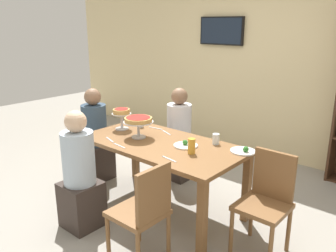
# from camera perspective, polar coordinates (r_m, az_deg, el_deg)

# --- Properties ---
(ground_plane) EXTENTS (12.00, 12.00, 0.00)m
(ground_plane) POSITION_cam_1_polar(r_m,az_deg,el_deg) (3.81, -1.01, -13.28)
(ground_plane) COLOR gray
(rear_partition) EXTENTS (8.00, 0.12, 2.80)m
(rear_partition) POSITION_cam_1_polar(r_m,az_deg,el_deg) (5.18, 15.66, 10.49)
(rear_partition) COLOR beige
(rear_partition) RESTS_ON ground_plane
(dining_table) EXTENTS (1.68, 0.86, 0.74)m
(dining_table) POSITION_cam_1_polar(r_m,az_deg,el_deg) (3.53, -1.06, -4.10)
(dining_table) COLOR brown
(dining_table) RESTS_ON ground_plane
(television) EXTENTS (0.73, 0.05, 0.41)m
(television) POSITION_cam_1_polar(r_m,az_deg,el_deg) (5.40, 8.75, 15.15)
(television) COLOR black
(diner_far_left) EXTENTS (0.34, 0.34, 1.15)m
(diner_far_left) POSITION_cam_1_polar(r_m,az_deg,el_deg) (4.33, 1.81, -2.36)
(diner_far_left) COLOR #382D28
(diner_far_left) RESTS_ON ground_plane
(diner_head_west) EXTENTS (0.34, 0.34, 1.15)m
(diner_head_west) POSITION_cam_1_polar(r_m,az_deg,el_deg) (4.39, -11.81, -2.45)
(diner_head_west) COLOR #382D28
(diner_head_west) RESTS_ON ground_plane
(diner_near_left) EXTENTS (0.34, 0.34, 1.15)m
(diner_near_left) POSITION_cam_1_polar(r_m,az_deg,el_deg) (3.40, -14.21, -8.38)
(diner_near_left) COLOR #382D28
(diner_near_left) RESTS_ON ground_plane
(chair_near_right) EXTENTS (0.40, 0.40, 0.87)m
(chair_near_right) POSITION_cam_1_polar(r_m,az_deg,el_deg) (2.82, -3.97, -13.49)
(chair_near_right) COLOR brown
(chair_near_right) RESTS_ON ground_plane
(chair_head_east) EXTENTS (0.40, 0.40, 0.87)m
(chair_head_east) POSITION_cam_1_polar(r_m,az_deg,el_deg) (3.09, 15.83, -11.29)
(chair_head_east) COLOR brown
(chair_head_east) RESTS_ON ground_plane
(deep_dish_pizza_stand) EXTENTS (0.32, 0.32, 0.22)m
(deep_dish_pizza_stand) POSITION_cam_1_polar(r_m,az_deg,el_deg) (3.61, -4.89, 0.82)
(deep_dish_pizza_stand) COLOR silver
(deep_dish_pizza_stand) RESTS_ON dining_table
(personal_pizza_stand) EXTENTS (0.22, 0.22, 0.24)m
(personal_pizza_stand) POSITION_cam_1_polar(r_m,az_deg,el_deg) (3.92, -7.63, 1.99)
(personal_pizza_stand) COLOR silver
(personal_pizza_stand) RESTS_ON dining_table
(salad_plate_near_diner) EXTENTS (0.24, 0.24, 0.06)m
(salad_plate_near_diner) POSITION_cam_1_polar(r_m,az_deg,el_deg) (3.40, 2.88, -3.07)
(salad_plate_near_diner) COLOR white
(salad_plate_near_diner) RESTS_ON dining_table
(salad_plate_far_diner) EXTENTS (0.24, 0.24, 0.07)m
(salad_plate_far_diner) POSITION_cam_1_polar(r_m,az_deg,el_deg) (3.31, 12.25, -3.99)
(salad_plate_far_diner) COLOR white
(salad_plate_far_diner) RESTS_ON dining_table
(beer_glass_amber_tall) EXTENTS (0.07, 0.07, 0.15)m
(beer_glass_amber_tall) POSITION_cam_1_polar(r_m,az_deg,el_deg) (3.19, 3.88, -3.31)
(beer_glass_amber_tall) COLOR gold
(beer_glass_amber_tall) RESTS_ON dining_table
(water_glass_clear_near) EXTENTS (0.07, 0.07, 0.11)m
(water_glass_clear_near) POSITION_cam_1_polar(r_m,az_deg,el_deg) (3.47, 7.84, -2.12)
(water_glass_clear_near) COLOR white
(water_glass_clear_near) RESTS_ON dining_table
(water_glass_clear_far) EXTENTS (0.07, 0.07, 0.10)m
(water_glass_clear_far) POSITION_cam_1_polar(r_m,az_deg,el_deg) (4.01, -4.53, 0.51)
(water_glass_clear_far) COLOR white
(water_glass_clear_far) RESTS_ON dining_table
(water_glass_clear_spare) EXTENTS (0.07, 0.07, 0.09)m
(water_glass_clear_spare) POSITION_cam_1_polar(r_m,az_deg,el_deg) (4.13, -5.80, 0.91)
(water_glass_clear_spare) COLOR white
(water_glass_clear_spare) RESTS_ON dining_table
(cutlery_fork_near) EXTENTS (0.18, 0.04, 0.00)m
(cutlery_fork_near) POSITION_cam_1_polar(r_m,az_deg,el_deg) (3.08, 0.18, -5.42)
(cutlery_fork_near) COLOR silver
(cutlery_fork_near) RESTS_ON dining_table
(cutlery_knife_near) EXTENTS (0.18, 0.07, 0.00)m
(cutlery_knife_near) POSITION_cam_1_polar(r_m,az_deg,el_deg) (3.62, -9.50, -2.24)
(cutlery_knife_near) COLOR silver
(cutlery_knife_near) RESTS_ON dining_table
(cutlery_fork_far) EXTENTS (0.17, 0.08, 0.00)m
(cutlery_fork_far) POSITION_cam_1_polar(r_m,az_deg,el_deg) (3.80, -0.25, -1.10)
(cutlery_fork_far) COLOR silver
(cutlery_fork_far) RESTS_ON dining_table
(cutlery_knife_far) EXTENTS (0.18, 0.04, 0.00)m
(cutlery_knife_far) POSITION_cam_1_polar(r_m,az_deg,el_deg) (3.96, -2.03, -0.36)
(cutlery_knife_far) COLOR silver
(cutlery_knife_far) RESTS_ON dining_table
(cutlery_spare_fork) EXTENTS (0.18, 0.04, 0.00)m
(cutlery_spare_fork) POSITION_cam_1_polar(r_m,az_deg,el_deg) (3.43, -7.96, -3.21)
(cutlery_spare_fork) COLOR silver
(cutlery_spare_fork) RESTS_ON dining_table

